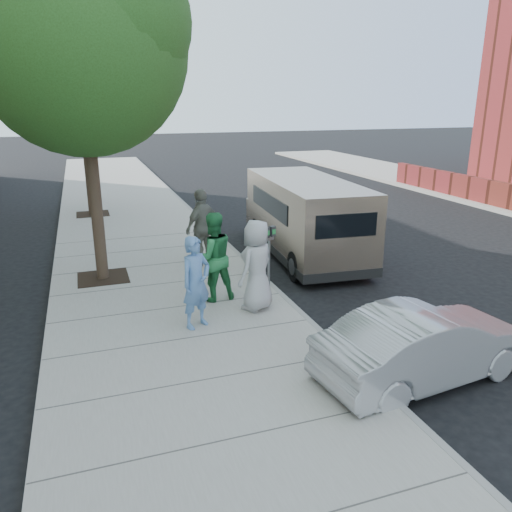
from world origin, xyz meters
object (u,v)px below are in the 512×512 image
object	(u,v)px
tree_near	(82,40)
person_green_shirt	(213,257)
parking_meter	(269,245)
van	(304,216)
tree_far	(81,84)
person_striped_polo	(202,227)
sedan	(425,344)
person_officer	(196,282)
person_gray_shirt	(257,265)

from	to	relation	value
tree_near	person_green_shirt	bearing A→B (deg)	-45.64
parking_meter	van	world-z (taller)	van
tree_far	person_striped_polo	distance (m)	8.62
tree_far	van	size ratio (longest dim) A/B	1.06
sedan	person_officer	bearing A→B (deg)	40.15
person_officer	person_striped_polo	xyz separation A→B (m)	(1.01, 3.71, 0.11)
tree_near	person_officer	distance (m)	5.88
sedan	tree_near	bearing A→B (deg)	29.09
tree_near	parking_meter	world-z (taller)	tree_near
parking_meter	person_gray_shirt	bearing A→B (deg)	-145.49
parking_meter	person_gray_shirt	world-z (taller)	person_gray_shirt
tree_near	person_gray_shirt	distance (m)	6.11
person_striped_polo	parking_meter	bearing A→B (deg)	76.70
van	person_gray_shirt	world-z (taller)	van
van	person_officer	world-z (taller)	van
tree_near	person_striped_polo	xyz separation A→B (m)	(2.54, 0.25, -4.39)
parking_meter	sedan	bearing A→B (deg)	-96.48
tree_far	sedan	bearing A→B (deg)	-71.66
person_officer	person_green_shirt	world-z (taller)	person_green_shirt
sedan	person_gray_shirt	world-z (taller)	person_gray_shirt
parking_meter	person_striped_polo	distance (m)	2.57
van	person_gray_shirt	bearing A→B (deg)	-122.31
tree_far	parking_meter	distance (m)	10.97
tree_near	person_gray_shirt	size ratio (longest dim) A/B	3.97
tree_near	person_gray_shirt	xyz separation A→B (m)	(2.90, -3.02, -4.45)
person_gray_shirt	van	bearing A→B (deg)	-163.38
tree_near	person_officer	world-z (taller)	tree_near
sedan	person_green_shirt	world-z (taller)	person_green_shirt
person_green_shirt	parking_meter	bearing A→B (deg)	178.09
van	person_officer	distance (m)	5.66
tree_far	person_green_shirt	bearing A→B (deg)	-77.49
van	person_officer	size ratio (longest dim) A/B	3.43
person_green_shirt	sedan	bearing A→B (deg)	114.69
person_gray_shirt	person_striped_polo	world-z (taller)	person_striped_polo
tree_near	van	world-z (taller)	tree_near
parking_meter	person_officer	size ratio (longest dim) A/B	0.84
parking_meter	sedan	world-z (taller)	parking_meter
sedan	person_striped_polo	size ratio (longest dim) A/B	1.84
person_gray_shirt	person_striped_polo	size ratio (longest dim) A/B	0.94
person_green_shirt	person_gray_shirt	distance (m)	1.07
tree_near	tree_far	bearing A→B (deg)	90.00
parking_meter	person_green_shirt	size ratio (longest dim) A/B	0.77
person_officer	person_striped_polo	size ratio (longest dim) A/B	0.89
sedan	person_green_shirt	bearing A→B (deg)	23.72
parking_meter	van	xyz separation A→B (m)	(2.06, 2.66, -0.06)
parking_meter	van	bearing A→B (deg)	30.94
tree_far	tree_near	bearing A→B (deg)	-90.00
parking_meter	person_gray_shirt	xyz separation A→B (m)	(-0.60, -0.89, -0.14)
person_striped_polo	person_green_shirt	bearing A→B (deg)	46.49
van	person_green_shirt	bearing A→B (deg)	-136.22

